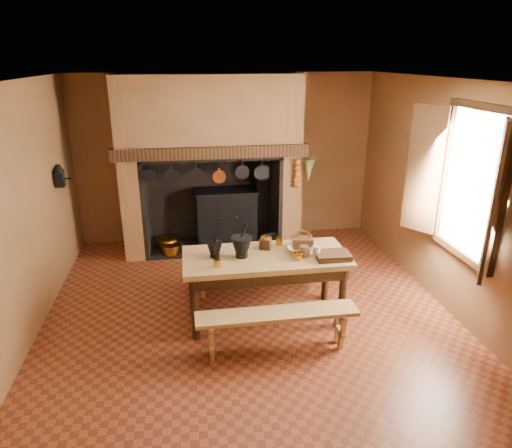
{
  "coord_description": "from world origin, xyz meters",
  "views": [
    {
      "loc": [
        -0.69,
        -4.9,
        3.03
      ],
      "look_at": [
        0.12,
        0.3,
        1.1
      ],
      "focal_mm": 32.0,
      "sensor_mm": 36.0,
      "label": 1
    }
  ],
  "objects": [
    {
      "name": "floor",
      "position": [
        0.0,
        0.0,
        0.0
      ],
      "size": [
        5.5,
        5.5,
        0.0
      ],
      "primitive_type": "plane",
      "color": "brown",
      "rests_on": "ground"
    },
    {
      "name": "ceiling",
      "position": [
        0.0,
        0.0,
        2.8
      ],
      "size": [
        5.5,
        5.5,
        0.0
      ],
      "primitive_type": "plane",
      "rotation": [
        3.14,
        0.0,
        0.0
      ],
      "color": "silver",
      "rests_on": "back_wall"
    },
    {
      "name": "back_wall",
      "position": [
        0.0,
        2.75,
        1.4
      ],
      "size": [
        5.0,
        0.02,
        2.8
      ],
      "primitive_type": "cube",
      "color": "#925E3A",
      "rests_on": "floor"
    },
    {
      "name": "wall_left",
      "position": [
        -2.5,
        0.0,
        1.4
      ],
      "size": [
        0.02,
        5.5,
        2.8
      ],
      "primitive_type": "cube",
      "color": "#925E3A",
      "rests_on": "floor"
    },
    {
      "name": "wall_right",
      "position": [
        2.5,
        0.0,
        1.4
      ],
      "size": [
        0.02,
        5.5,
        2.8
      ],
      "primitive_type": "cube",
      "color": "#925E3A",
      "rests_on": "floor"
    },
    {
      "name": "wall_front",
      "position": [
        0.0,
        -2.75,
        1.4
      ],
      "size": [
        5.0,
        0.02,
        2.8
      ],
      "primitive_type": "cube",
      "color": "#925E3A",
      "rests_on": "floor"
    },
    {
      "name": "chimney_breast",
      "position": [
        -0.3,
        2.31,
        1.81
      ],
      "size": [
        2.95,
        0.96,
        2.8
      ],
      "color": "#925E3A",
      "rests_on": "floor"
    },
    {
      "name": "iron_range",
      "position": [
        -0.04,
        2.45,
        0.48
      ],
      "size": [
        1.12,
        0.55,
        1.6
      ],
      "color": "black",
      "rests_on": "floor"
    },
    {
      "name": "hearth_pans",
      "position": [
        -1.05,
        2.22,
        0.09
      ],
      "size": [
        0.51,
        0.62,
        0.2
      ],
      "color": "#B27829",
      "rests_on": "floor"
    },
    {
      "name": "hanging_pans",
      "position": [
        -0.34,
        1.81,
        1.36
      ],
      "size": [
        1.92,
        0.29,
        0.27
      ],
      "color": "black",
      "rests_on": "chimney_breast"
    },
    {
      "name": "onion_string",
      "position": [
        1.0,
        1.79,
        1.33
      ],
      "size": [
        0.12,
        0.1,
        0.46
      ],
      "primitive_type": null,
      "color": "#9C451C",
      "rests_on": "chimney_breast"
    },
    {
      "name": "herb_bunch",
      "position": [
        1.18,
        1.79,
        1.38
      ],
      "size": [
        0.2,
        0.2,
        0.35
      ],
      "primitive_type": "cone",
      "rotation": [
        3.14,
        0.0,
        0.0
      ],
      "color": "#51592A",
      "rests_on": "chimney_breast"
    },
    {
      "name": "window",
      "position": [
        2.35,
        -0.4,
        1.7
      ],
      "size": [
        0.39,
        1.75,
        1.76
      ],
      "color": "white",
      "rests_on": "wall_right"
    },
    {
      "name": "wall_coffee_mill",
      "position": [
        -2.42,
        1.55,
        1.52
      ],
      "size": [
        0.23,
        0.16,
        0.31
      ],
      "color": "black",
      "rests_on": "wall_left"
    },
    {
      "name": "work_table",
      "position": [
        0.18,
        -0.08,
        0.71
      ],
      "size": [
        1.94,
        0.86,
        0.84
      ],
      "color": "tan",
      "rests_on": "floor"
    },
    {
      "name": "bench_front",
      "position": [
        0.18,
        -0.78,
        0.37
      ],
      "size": [
        1.74,
        0.3,
        0.49
      ],
      "color": "tan",
      "rests_on": "floor"
    },
    {
      "name": "bench_back",
      "position": [
        0.18,
        0.6,
        0.38
      ],
      "size": [
        1.81,
        0.32,
        0.51
      ],
      "color": "tan",
      "rests_on": "floor"
    },
    {
      "name": "mortar_large",
      "position": [
        -0.1,
        -0.08,
        0.98
      ],
      "size": [
        0.25,
        0.25,
        0.42
      ],
      "rotation": [
        0.0,
        0.0,
        0.06
      ],
      "color": "black",
      "rests_on": "work_table"
    },
    {
      "name": "mortar_small",
      "position": [
        -0.41,
        -0.04,
        0.94
      ],
      "size": [
        0.19,
        0.19,
        0.32
      ],
      "rotation": [
        0.0,
        0.0,
        0.2
      ],
      "color": "black",
      "rests_on": "work_table"
    },
    {
      "name": "coffee_grinder",
      "position": [
        0.21,
        0.12,
        0.92
      ],
      "size": [
        0.19,
        0.17,
        0.2
      ],
      "rotation": [
        0.0,
        0.0,
        -0.35
      ],
      "color": "#331D10",
      "rests_on": "work_table"
    },
    {
      "name": "brass_mug_a",
      "position": [
        -0.41,
        -0.3,
        0.88
      ],
      "size": [
        0.08,
        0.08,
        0.08
      ],
      "primitive_type": "cylinder",
      "rotation": [
        0.0,
        0.0,
        -0.05
      ],
      "color": "#B27829",
      "rests_on": "work_table"
    },
    {
      "name": "brass_mug_b",
      "position": [
        0.4,
        0.2,
        0.89
      ],
      "size": [
        0.1,
        0.1,
        0.09
      ],
      "primitive_type": "cylinder",
      "rotation": [
        0.0,
        0.0,
        -0.15
      ],
      "color": "#B27829",
      "rests_on": "work_table"
    },
    {
      "name": "mixing_bowl",
      "position": [
        0.61,
        -0.05,
        0.88
      ],
      "size": [
        0.41,
        0.41,
        0.08
      ],
      "primitive_type": "imported",
      "rotation": [
        0.0,
        0.0,
        -0.33
      ],
      "color": "beige",
      "rests_on": "work_table"
    },
    {
      "name": "stoneware_crock",
      "position": [
        0.61,
        -0.2,
        0.91
      ],
      "size": [
        0.14,
        0.14,
        0.13
      ],
      "primitive_type": "cylinder",
      "rotation": [
        0.0,
        0.0,
        0.34
      ],
      "color": "brown",
      "rests_on": "work_table"
    },
    {
      "name": "glass_jar",
      "position": [
        0.76,
        -0.23,
        0.91
      ],
      "size": [
        0.1,
        0.1,
        0.14
      ],
      "primitive_type": "cylinder",
      "rotation": [
        0.0,
        0.0,
        -0.27
      ],
      "color": "beige",
      "rests_on": "work_table"
    },
    {
      "name": "wicker_basket",
      "position": [
        0.66,
        0.06,
        0.92
      ],
      "size": [
        0.26,
        0.21,
        0.23
      ],
      "rotation": [
        0.0,
        0.0,
        -0.15
      ],
      "color": "#462C15",
      "rests_on": "work_table"
    },
    {
      "name": "wooden_tray",
      "position": [
        0.93,
        -0.29,
        0.87
      ],
      "size": [
        0.4,
        0.29,
        0.07
      ],
      "primitive_type": "cube",
      "rotation": [
        0.0,
        0.0,
        -0.03
      ],
      "color": "#331D10",
      "rests_on": "work_table"
    },
    {
      "name": "brass_cup",
      "position": [
        0.52,
        -0.26,
        0.89
      ],
      "size": [
        0.12,
        0.12,
        0.09
      ],
      "primitive_type": "imported",
      "rotation": [
        0.0,
        0.0,
        -0.05
      ],
      "color": "#B27829",
      "rests_on": "work_table"
    }
  ]
}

